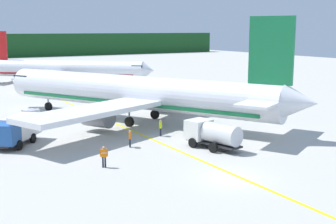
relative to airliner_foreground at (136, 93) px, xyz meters
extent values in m
cube|color=#B7B5AD|center=(-3.11, 26.23, -3.49)|extent=(240.00, 320.00, 0.20)
cylinder|color=white|center=(-0.27, 0.50, 0.11)|extent=(20.37, 33.52, 3.80)
cone|color=white|center=(-9.35, 17.42, 0.11)|extent=(4.32, 3.82, 3.61)
cone|color=white|center=(9.00, -16.77, 0.51)|extent=(4.36, 4.35, 3.23)
cube|color=#192333|center=(-8.31, 15.48, 0.96)|extent=(3.98, 3.64, 0.60)
cube|color=white|center=(-7.38, -5.58, -0.56)|extent=(16.63, 10.49, 0.50)
cylinder|color=slate|center=(-5.81, -2.70, -1.76)|extent=(3.45, 3.86, 2.20)
cube|color=white|center=(8.73, 3.06, -0.56)|extent=(15.93, 12.97, 0.50)
cylinder|color=slate|center=(5.47, 3.35, -1.76)|extent=(3.45, 3.86, 2.20)
cube|color=#19723F|center=(7.53, -14.04, 5.26)|extent=(2.40, 4.05, 6.50)
cube|color=white|center=(7.53, -14.04, 0.51)|extent=(10.68, 7.74, 0.24)
cube|color=#19723F|center=(-0.27, 0.50, -0.94)|extent=(18.50, 30.26, 0.36)
cylinder|color=black|center=(-6.74, 12.56, -2.84)|extent=(0.83, 1.13, 1.10)
cylinder|color=gray|center=(-6.74, 12.56, -2.04)|extent=(0.20, 0.20, 0.50)
cylinder|color=black|center=(-1.85, -2.05, -2.84)|extent=(0.83, 1.13, 1.10)
cylinder|color=gray|center=(-1.85, -2.05, -2.04)|extent=(0.20, 0.20, 0.50)
cylinder|color=black|center=(2.73, 0.41, -2.84)|extent=(0.83, 1.13, 1.10)
cylinder|color=gray|center=(2.73, 0.41, -2.04)|extent=(0.20, 0.20, 0.50)
cylinder|color=white|center=(4.54, 39.83, -0.37)|extent=(25.50, 23.03, 3.28)
cone|color=white|center=(16.98, 28.87, -0.37)|extent=(3.62, 3.71, 3.12)
cube|color=#192333|center=(15.56, 30.12, 0.37)|extent=(3.40, 3.46, 0.52)
cube|color=white|center=(8.47, 46.90, -0.94)|extent=(12.98, 12.41, 0.43)
cylinder|color=slate|center=(8.07, 44.10, -1.98)|extent=(3.33, 3.25, 1.90)
cube|color=white|center=(-1.97, 35.05, -0.94)|extent=(11.39, 13.67, 0.43)
cylinder|color=slate|center=(0.76, 35.80, -1.98)|extent=(3.33, 3.25, 1.90)
cube|color=red|center=(4.54, 39.83, -1.27)|extent=(23.06, 20.85, 0.31)
cylinder|color=black|center=(13.41, 32.02, -2.92)|extent=(0.91, 0.86, 0.95)
cylinder|color=gray|center=(13.41, 32.02, -2.22)|extent=(0.17, 0.17, 0.43)
cylinder|color=black|center=(5.06, 42.38, -2.92)|extent=(0.91, 0.86, 0.95)
cylinder|color=gray|center=(5.06, 42.38, -2.22)|extent=(0.17, 0.17, 0.43)
cylinder|color=black|center=(2.09, 39.01, -2.92)|extent=(0.91, 0.86, 0.95)
cylinder|color=gray|center=(2.09, 39.01, -2.22)|extent=(0.17, 0.17, 0.43)
cube|color=#2659A5|center=(-15.70, -5.59, -1.89)|extent=(2.84, 2.79, 1.80)
cube|color=#192333|center=(-16.24, -6.25, -1.53)|extent=(1.48, 1.24, 0.94)
cube|color=white|center=(-13.77, -3.25, -1.81)|extent=(4.41, 4.69, 1.96)
cube|color=#262628|center=(-14.34, -3.95, -2.87)|extent=(5.05, 5.66, 0.16)
cylinder|color=black|center=(-14.66, -6.06, -2.94)|extent=(0.79, 0.87, 0.90)
cylinder|color=black|center=(-12.92, -3.95, -2.94)|extent=(0.79, 0.87, 0.90)
cylinder|color=black|center=(-14.62, -2.55, -2.94)|extent=(0.79, 0.87, 0.90)
cube|color=white|center=(0.23, -12.62, -1.89)|extent=(2.57, 2.27, 1.80)
cube|color=#192333|center=(0.03, -11.80, -1.53)|extent=(1.81, 0.52, 0.94)
cylinder|color=silver|center=(0.88, -15.26, -1.89)|extent=(2.57, 3.79, 1.80)
cube|color=#262628|center=(0.67, -14.39, -2.87)|extent=(2.80, 5.65, 0.16)
cylinder|color=black|center=(-0.77, -13.18, -2.94)|extent=(0.49, 0.94, 0.90)
cylinder|color=black|center=(1.37, -12.65, -2.94)|extent=(0.49, 0.94, 0.90)
cylinder|color=black|center=(-0.19, -15.53, -2.94)|extent=(0.49, 0.94, 0.90)
cylinder|color=black|center=(1.95, -15.00, -2.94)|extent=(0.49, 0.94, 0.90)
cube|color=#333338|center=(-11.31, 3.10, -3.24)|extent=(2.14, 2.14, 0.30)
cube|color=silver|center=(-11.31, 3.10, -2.25)|extent=(1.87, 1.87, 1.68)
cube|color=silver|center=(-11.11, 2.65, -1.56)|extent=(1.54, 1.13, 0.54)
cylinder|color=#191E33|center=(-5.70, -10.23, -2.99)|extent=(0.14, 0.14, 0.80)
cylinder|color=#191E33|center=(-5.62, -10.07, -2.99)|extent=(0.14, 0.14, 0.80)
cube|color=orange|center=(-5.66, -10.15, -2.29)|extent=(0.39, 0.49, 0.60)
cube|color=silver|center=(-5.66, -10.15, -2.26)|extent=(0.41, 0.51, 0.06)
sphere|color=tan|center=(-5.66, -10.15, -1.89)|extent=(0.22, 0.22, 0.22)
cylinder|color=orange|center=(-5.78, -10.39, -2.26)|extent=(0.09, 0.09, 0.57)
cylinder|color=orange|center=(-5.54, -9.91, -2.26)|extent=(0.09, 0.09, 0.57)
cylinder|color=#191E33|center=(-1.01, -7.63, -2.98)|extent=(0.14, 0.14, 0.83)
cylinder|color=#191E33|center=(-1.12, -7.77, -2.98)|extent=(0.14, 0.14, 0.83)
cube|color=#CCE519|center=(-1.07, -7.70, -2.26)|extent=(0.45, 0.48, 0.62)
cube|color=silver|center=(-1.07, -7.70, -2.22)|extent=(0.46, 0.49, 0.06)
sphere|color=tan|center=(-1.07, -7.70, -1.83)|extent=(0.22, 0.22, 0.22)
cylinder|color=#CCE519|center=(-0.90, -7.49, -2.22)|extent=(0.09, 0.09, 0.59)
cylinder|color=#CCE519|center=(-1.24, -7.91, -2.22)|extent=(0.09, 0.09, 0.59)
cylinder|color=#191E33|center=(-10.17, -14.66, -2.97)|extent=(0.14, 0.14, 0.84)
cylinder|color=#191E33|center=(-10.01, -14.73, -2.97)|extent=(0.14, 0.14, 0.84)
cube|color=orange|center=(-10.09, -14.70, -2.23)|extent=(0.49, 0.37, 0.63)
cube|color=silver|center=(-10.09, -14.70, -2.20)|extent=(0.50, 0.38, 0.06)
sphere|color=tan|center=(-10.09, -14.70, -1.80)|extent=(0.23, 0.23, 0.23)
cylinder|color=orange|center=(-10.34, -14.59, -2.20)|extent=(0.09, 0.09, 0.60)
cylinder|color=orange|center=(-9.84, -14.80, -2.20)|extent=(0.09, 0.09, 0.60)
cube|color=yellow|center=(-2.49, -4.50, -3.39)|extent=(0.30, 60.00, 0.01)
camera|label=1|loc=(-23.06, -46.70, 7.28)|focal=48.53mm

